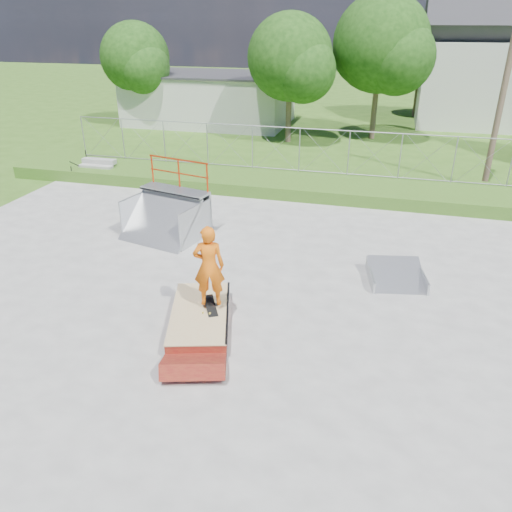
{
  "coord_description": "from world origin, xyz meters",
  "views": [
    {
      "loc": [
        3.52,
        -9.54,
        6.33
      ],
      "look_at": [
        0.71,
        0.96,
        1.1
      ],
      "focal_mm": 35.0,
      "sensor_mm": 36.0,
      "label": 1
    }
  ],
  "objects_px": {
    "grind_box": "(200,318)",
    "flat_bank_ramp": "(396,276)",
    "quarter_pipe": "(162,203)",
    "skater": "(209,269)"
  },
  "relations": [
    {
      "from": "grind_box",
      "to": "flat_bank_ramp",
      "type": "bearing_deg",
      "value": 20.48
    },
    {
      "from": "flat_bank_ramp",
      "to": "quarter_pipe",
      "type": "bearing_deg",
      "value": 159.12
    },
    {
      "from": "quarter_pipe",
      "to": "flat_bank_ramp",
      "type": "xyz_separation_m",
      "value": [
        7.12,
        -1.21,
        -0.94
      ]
    },
    {
      "from": "grind_box",
      "to": "flat_bank_ramp",
      "type": "xyz_separation_m",
      "value": [
        4.25,
        3.21,
        0.02
      ]
    },
    {
      "from": "grind_box",
      "to": "skater",
      "type": "relative_size",
      "value": 1.53
    },
    {
      "from": "grind_box",
      "to": "flat_bank_ramp",
      "type": "height_order",
      "value": "flat_bank_ramp"
    },
    {
      "from": "grind_box",
      "to": "quarter_pipe",
      "type": "distance_m",
      "value": 5.37
    },
    {
      "from": "grind_box",
      "to": "skater",
      "type": "xyz_separation_m",
      "value": [
        0.19,
        0.2,
        1.17
      ]
    },
    {
      "from": "grind_box",
      "to": "flat_bank_ramp",
      "type": "distance_m",
      "value": 5.33
    },
    {
      "from": "quarter_pipe",
      "to": "flat_bank_ramp",
      "type": "bearing_deg",
      "value": 3.81
    }
  ]
}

